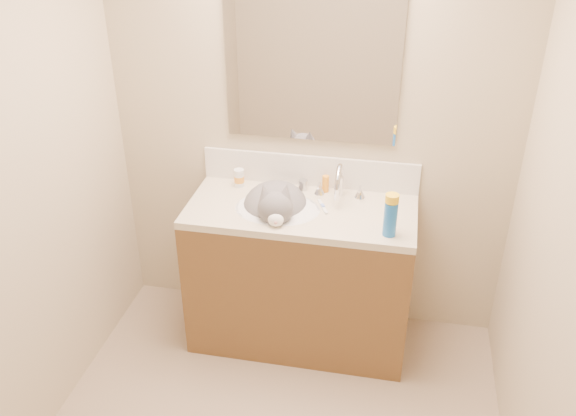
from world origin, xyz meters
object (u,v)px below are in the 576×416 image
at_px(spray_can, 390,219).
at_px(silver_jar, 303,185).
at_px(vanity_cabinet, 300,278).
at_px(basin, 278,220).
at_px(pill_bottle, 239,178).
at_px(amber_bottle, 326,184).
at_px(cat, 276,207).
at_px(faucet, 339,185).

bearing_deg(spray_can, silver_jar, 142.00).
distance_m(vanity_cabinet, spray_can, 0.73).
distance_m(basin, pill_bottle, 0.36).
bearing_deg(spray_can, amber_bottle, 133.47).
xyz_separation_m(basin, cat, (-0.02, 0.03, 0.06)).
relative_size(faucet, amber_bottle, 2.99).
bearing_deg(silver_jar, amber_bottle, 1.66).
xyz_separation_m(vanity_cabinet, basin, (-0.12, -0.03, 0.38)).
height_order(basin, cat, cat).
bearing_deg(basin, pill_bottle, 141.48).
relative_size(basin, silver_jar, 7.73).
xyz_separation_m(vanity_cabinet, cat, (-0.14, 0.00, 0.44)).
bearing_deg(amber_bottle, faucet, -41.07).
height_order(vanity_cabinet, amber_bottle, amber_bottle).
bearing_deg(cat, silver_jar, 48.44).
relative_size(vanity_cabinet, spray_can, 6.78).
xyz_separation_m(amber_bottle, spray_can, (0.37, -0.39, 0.04)).
distance_m(faucet, spray_can, 0.42).
bearing_deg(vanity_cabinet, faucet, 37.29).
bearing_deg(basin, cat, 117.72).
bearing_deg(pill_bottle, basin, -38.52).
height_order(vanity_cabinet, basin, basin).
relative_size(amber_bottle, spray_can, 0.53).
xyz_separation_m(vanity_cabinet, pill_bottle, (-0.38, 0.18, 0.50)).
bearing_deg(basin, silver_jar, 68.19).
relative_size(faucet, silver_jar, 4.81).
bearing_deg(cat, spray_can, -29.66).
height_order(basin, faucet, faucet).
height_order(cat, silver_jar, cat).
bearing_deg(vanity_cabinet, amber_bottle, 64.86).
xyz_separation_m(cat, amber_bottle, (0.23, 0.21, 0.06)).
bearing_deg(cat, pill_bottle, 131.18).
distance_m(basin, faucet, 0.38).
bearing_deg(amber_bottle, silver_jar, -178.34).
xyz_separation_m(basin, spray_can, (0.58, -0.15, 0.16)).
distance_m(cat, amber_bottle, 0.32).
bearing_deg(basin, amber_bottle, 47.60).
xyz_separation_m(basin, faucet, (0.30, 0.17, 0.16)).
distance_m(cat, pill_bottle, 0.31).
bearing_deg(basin, spray_can, -14.22).
xyz_separation_m(basin, silver_jar, (0.09, 0.24, 0.10)).
xyz_separation_m(faucet, spray_can, (0.28, -0.32, 0.00)).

